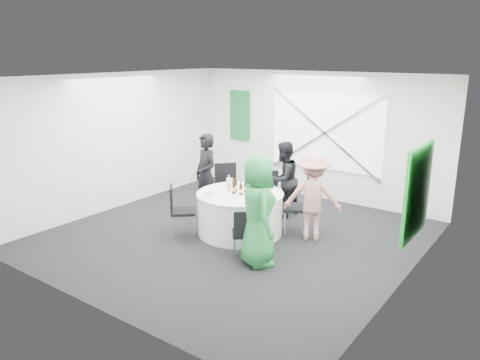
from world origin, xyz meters
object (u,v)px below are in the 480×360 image
Objects in this scene: person_man_back_left at (206,175)px; chair_back_left at (227,184)px; chair_front_left at (178,207)px; person_woman_pink at (313,197)px; person_man_back at (283,179)px; clear_water_bottle at (229,185)px; person_woman_green at (258,210)px; green_water_bottle at (254,187)px; chair_back at (267,189)px; banquet_table at (240,213)px; chair_front_right at (245,231)px; chair_back_right at (301,202)px.

chair_back_left is at bearing 70.83° from person_man_back_left.
person_man_back_left reaches higher than chair_front_left.
person_man_back is at bearing -59.08° from person_woman_pink.
chair_front_left is at bearing -127.52° from clear_water_bottle.
person_woman_green reaches higher than person_woman_pink.
chair_front_left is 1.80m from person_woman_green.
chair_front_left is 2.89× the size of green_water_bottle.
chair_back_left is 2.08m from person_woman_pink.
chair_back is at bearing -18.71° from person_woman_green.
chair_front_left is at bearing 38.24° from person_woman_green.
person_woman_pink is 1.04m from green_water_bottle.
chair_front_left is 2.23m from person_man_back.
person_woman_green reaches higher than person_man_back_left.
clear_water_bottle is at bearing -99.76° from chair_back_left.
clear_water_bottle is (-0.24, -0.01, 0.49)m from banquet_table.
person_woman_pink is (0.46, 1.38, 0.29)m from chair_front_right.
chair_back_right is at bearing 25.34° from person_man_back_left.
clear_water_bottle is (0.90, -0.44, 0.05)m from person_man_back_left.
person_man_back is (-0.57, 2.13, 0.27)m from chair_front_right.
chair_back_left and chair_back_right have the same top height.
green_water_bottle is at bearing -11.33° from person_woman_green.
green_water_bottle is at bearing -103.29° from chair_front_right.
clear_water_bottle reaches higher than banquet_table.
chair_back is 3.09× the size of clear_water_bottle.
person_woman_green is (0.81, -2.12, 0.11)m from person_man_back.
chair_back is 1.25m from person_man_back_left.
person_woman_pink is (1.18, 0.51, 0.39)m from banquet_table.
green_water_bottle is (-0.95, -0.41, 0.11)m from person_woman_pink.
chair_back is 2.82× the size of green_water_bottle.
person_man_back is 1.16m from green_water_bottle.
clear_water_bottle reaches higher than chair_back_left.
chair_back is 0.52× the size of person_woman_green.
person_woman_green is (0.24, 0.01, 0.38)m from chair_front_right.
chair_back_left reaches higher than chair_front_left.
person_man_back is at bearing -163.95° from chair_back_right.
person_man_back is (0.15, 1.26, 0.38)m from banquet_table.
chair_front_left is at bearing -136.77° from chair_back_left.
chair_front_right is 0.55× the size of person_man_back.
chair_front_left is 2.37m from person_woman_pink.
chair_front_left is at bearing -117.01° from chair_back.
chair_front_right is at bearing -40.88° from chair_back_right.
chair_front_left is at bearing -53.71° from person_man_back_left.
person_man_back reaches higher than chair_front_left.
green_water_bottle is (-0.73, 0.97, 0.02)m from person_woman_green.
person_man_back is (-0.76, 0.65, 0.16)m from chair_back_right.
person_woman_pink is at bearing -57.32° from person_woman_green.
chair_front_left is at bearing -140.64° from green_water_bottle.
clear_water_bottle is (-1.43, -0.53, 0.10)m from person_woman_pink.
chair_back is at bearing 111.50° from green_water_bottle.
clear_water_bottle is at bearing -81.30° from chair_front_right.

